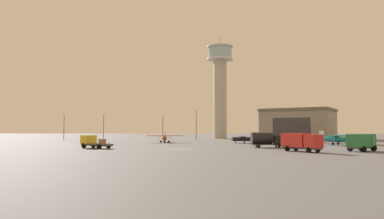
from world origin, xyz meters
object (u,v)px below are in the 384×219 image
(control_tower, at_px, (220,82))
(airplane_teal, at_px, (336,138))
(airplane_orange, at_px, (165,138))
(light_post_west, at_px, (196,122))
(truck_box_red, at_px, (301,141))
(airplane_black, at_px, (244,139))
(truck_fuel_tanker_black, at_px, (266,139))
(light_post_centre, at_px, (163,125))
(light_post_north, at_px, (104,124))
(light_post_east, at_px, (64,125))
(truck_box_green, at_px, (361,141))
(truck_flatbed_yellow, at_px, (93,142))

(control_tower, bearing_deg, airplane_teal, -65.62)
(airplane_orange, height_order, light_post_west, light_post_west)
(airplane_orange, xyz_separation_m, airplane_teal, (40.36, -12.46, 0.20))
(truck_box_red, bearing_deg, airplane_black, 157.93)
(truck_fuel_tanker_black, xyz_separation_m, light_post_centre, (-24.50, 41.49, 3.25))
(light_post_north, bearing_deg, airplane_orange, -43.62)
(light_post_east, xyz_separation_m, light_post_north, (12.71, 1.13, 0.17))
(airplane_black, distance_m, airplane_teal, 21.66)
(airplane_black, xyz_separation_m, light_post_west, (-12.17, 27.06, 4.68))
(airplane_orange, bearing_deg, truck_box_green, 41.33)
(airplane_black, bearing_deg, light_post_centre, -41.33)
(truck_fuel_tanker_black, distance_m, light_post_centre, 48.30)
(airplane_black, bearing_deg, light_post_north, -28.19)
(truck_box_green, xyz_separation_m, light_post_east, (-70.51, 54.79, 3.37))
(airplane_orange, distance_m, truck_box_green, 49.69)
(airplane_teal, relative_size, light_post_centre, 1.15)
(control_tower, bearing_deg, truck_flatbed_yellow, -113.80)
(control_tower, bearing_deg, truck_box_red, -83.85)
(control_tower, relative_size, airplane_teal, 4.17)
(truck_fuel_tanker_black, distance_m, light_post_east, 72.03)
(control_tower, xyz_separation_m, light_post_west, (-9.04, -15.12, -15.71))
(truck_box_green, relative_size, light_post_west, 0.58)
(truck_flatbed_yellow, height_order, light_post_north, light_post_north)
(airplane_black, height_order, light_post_centre, light_post_centre)
(truck_fuel_tanker_black, bearing_deg, light_post_north, 130.87)
(control_tower, relative_size, truck_box_green, 6.74)
(airplane_orange, relative_size, light_post_centre, 1.17)
(light_post_west, bearing_deg, truck_box_green, -64.81)
(truck_flatbed_yellow, distance_m, truck_box_green, 47.48)
(light_post_east, bearing_deg, truck_box_red, -42.83)
(airplane_black, xyz_separation_m, truck_fuel_tanker_black, (1.69, -19.81, 0.44))
(light_post_east, bearing_deg, airplane_orange, -29.87)
(airplane_orange, xyz_separation_m, truck_flatbed_yellow, (-11.19, -26.37, -0.11))
(airplane_black, height_order, light_post_west, light_post_west)
(truck_box_red, height_order, light_post_east, light_post_east)
(truck_flatbed_yellow, bearing_deg, light_post_west, -76.56)
(airplane_orange, height_order, truck_fuel_tanker_black, truck_fuel_tanker_black)
(truck_box_green, bearing_deg, truck_box_red, 146.91)
(control_tower, distance_m, light_post_west, 23.61)
(airplane_black, relative_size, light_post_west, 0.87)
(control_tower, distance_m, airplane_teal, 59.25)
(truck_box_green, bearing_deg, light_post_centre, 86.49)
(truck_fuel_tanker_black, bearing_deg, truck_box_red, -79.20)
(truck_flatbed_yellow, xyz_separation_m, light_post_east, (-23.77, 46.45, 3.80))
(airplane_orange, relative_size, light_post_west, 0.95)
(light_post_north, relative_size, light_post_centre, 1.07)
(airplane_teal, relative_size, light_post_east, 1.12)
(airplane_teal, relative_size, truck_box_red, 1.33)
(control_tower, distance_m, airplane_orange, 46.69)
(airplane_orange, bearing_deg, truck_box_red, 30.92)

